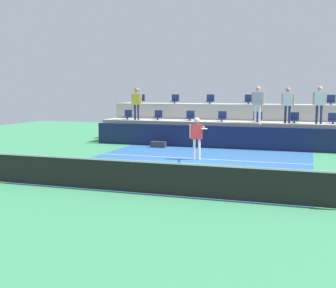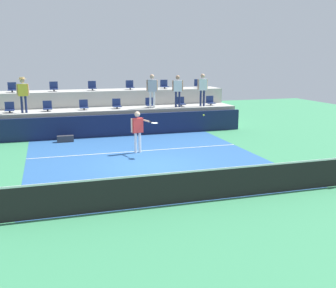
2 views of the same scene
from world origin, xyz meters
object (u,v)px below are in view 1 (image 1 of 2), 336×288
(stadium_chair_lower_right, at_px, (294,118))
(spectator_leaning_on_rail, at_px, (288,102))
(stadium_chair_upper_mid_right, at_px, (249,100))
(stadium_chair_lower_far_right, at_px, (333,119))
(stadium_chair_upper_far_right, at_px, (331,101))
(stadium_chair_lower_mid_left, at_px, (190,116))
(stadium_chair_upper_mid_left, at_px, (210,100))
(stadium_chair_upper_right, at_px, (288,100))
(tennis_ball, at_px, (260,124))
(stadium_chair_lower_far_left, at_px, (128,115))
(stadium_chair_lower_left, at_px, (158,116))
(stadium_chair_upper_far_left, at_px, (141,99))
(spectator_in_grey, at_px, (319,101))
(stadium_chair_lower_center, at_px, (222,117))
(stadium_chair_lower_mid_right, at_px, (257,118))
(stadium_chair_upper_left, at_px, (175,100))
(spectator_with_hat, at_px, (137,100))
(equipment_bag, at_px, (158,145))
(spectator_in_white, at_px, (258,100))
(tennis_player, at_px, (197,134))

(stadium_chair_lower_right, distance_m, spectator_leaning_on_rail, 0.97)
(stadium_chair_upper_mid_right, bearing_deg, stadium_chair_lower_far_right, -22.82)
(stadium_chair_upper_far_right, bearing_deg, spectator_leaning_on_rail, -133.11)
(stadium_chair_lower_mid_left, distance_m, stadium_chair_lower_right, 5.32)
(stadium_chair_upper_mid_left, height_order, stadium_chair_upper_right, same)
(tennis_ball, bearing_deg, stadium_chair_lower_far_left, 143.42)
(stadium_chair_lower_left, distance_m, tennis_ball, 8.48)
(stadium_chair_upper_far_left, bearing_deg, spectator_in_grey, -12.33)
(stadium_chair_lower_far_right, bearing_deg, stadium_chair_lower_center, 180.00)
(stadium_chair_lower_mid_right, height_order, stadium_chair_upper_left, stadium_chair_upper_left)
(stadium_chair_lower_left, height_order, stadium_chair_lower_far_right, same)
(stadium_chair_lower_right, distance_m, stadium_chair_upper_mid_right, 3.20)
(stadium_chair_upper_far_left, bearing_deg, tennis_ball, -44.33)
(spectator_leaning_on_rail, relative_size, tennis_ball, 25.36)
(stadium_chair_lower_mid_left, relative_size, stadium_chair_upper_far_left, 1.00)
(stadium_chair_lower_right, distance_m, stadium_chair_lower_far_right, 1.78)
(stadium_chair_lower_mid_left, bearing_deg, spectator_with_hat, -172.47)
(stadium_chair_lower_center, xyz_separation_m, spectator_in_grey, (4.73, -0.38, 0.88))
(stadium_chair_lower_far_left, xyz_separation_m, spectator_leaning_on_rail, (8.61, -0.38, 0.83))
(stadium_chair_lower_far_left, distance_m, equipment_bag, 3.43)
(stadium_chair_lower_far_left, height_order, spectator_in_white, spectator_in_white)
(stadium_chair_lower_far_left, distance_m, stadium_chair_lower_mid_left, 3.60)
(stadium_chair_upper_mid_left, bearing_deg, spectator_leaning_on_rail, -26.74)
(stadium_chair_lower_right, height_order, spectator_with_hat, spectator_with_hat)
(stadium_chair_lower_left, xyz_separation_m, equipment_bag, (0.71, -1.95, -1.31))
(stadium_chair_upper_far_right, xyz_separation_m, tennis_player, (-5.34, -6.90, -1.24))
(stadium_chair_upper_left, distance_m, spectator_in_white, 5.44)
(stadium_chair_upper_mid_left, relative_size, spectator_with_hat, 0.30)
(tennis_ball, bearing_deg, stadium_chair_lower_left, 136.18)
(stadium_chair_lower_far_left, relative_size, stadium_chair_lower_left, 1.00)
(stadium_chair_lower_far_left, bearing_deg, stadium_chair_upper_far_right, 9.59)
(stadium_chair_upper_left, height_order, spectator_with_hat, spectator_with_hat)
(stadium_chair_lower_right, distance_m, spectator_with_hat, 8.28)
(stadium_chair_lower_mid_left, relative_size, stadium_chair_lower_center, 1.00)
(stadium_chair_lower_left, relative_size, stadium_chair_upper_far_right, 1.00)
(stadium_chair_upper_left, distance_m, tennis_ball, 9.59)
(stadium_chair_upper_right, xyz_separation_m, tennis_ball, (-0.59, -7.67, -0.73))
(stadium_chair_lower_mid_right, xyz_separation_m, spectator_in_white, (0.04, -0.38, 0.88))
(stadium_chair_upper_far_left, height_order, stadium_chair_upper_right, same)
(tennis_ball, bearing_deg, stadium_chair_upper_mid_left, 115.36)
(stadium_chair_upper_far_left, distance_m, spectator_leaning_on_rail, 8.82)
(tennis_player, bearing_deg, stadium_chair_upper_mid_left, 98.58)
(stadium_chair_lower_center, xyz_separation_m, stadium_chair_upper_mid_left, (-1.05, 1.80, 0.85))
(stadium_chair_upper_left, bearing_deg, tennis_player, -65.65)
(spectator_in_white, height_order, spectator_leaning_on_rail, spectator_in_white)
(stadium_chair_lower_far_left, relative_size, stadium_chair_upper_mid_right, 1.00)
(stadium_chair_lower_right, distance_m, stadium_chair_upper_far_left, 9.09)
(stadium_chair_upper_left, height_order, spectator_in_grey, spectator_in_grey)
(stadium_chair_upper_mid_right, xyz_separation_m, tennis_ball, (1.48, -7.67, -0.73))
(stadium_chair_lower_mid_left, relative_size, stadium_chair_lower_far_right, 1.00)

